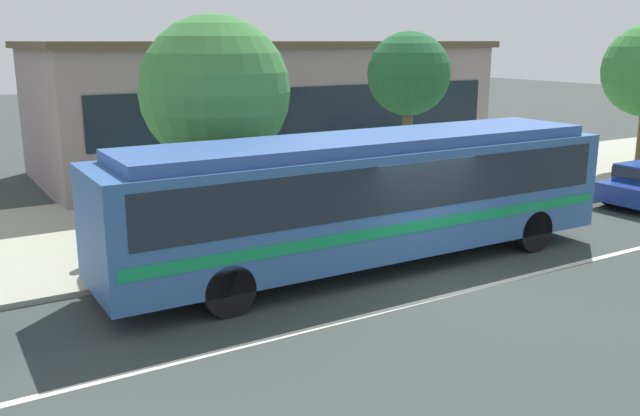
{
  "coord_description": "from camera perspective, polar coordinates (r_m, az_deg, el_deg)",
  "views": [
    {
      "loc": [
        -9.05,
        -10.36,
        4.89
      ],
      "look_at": [
        -1.44,
        2.18,
        1.3
      ],
      "focal_mm": 38.5,
      "sensor_mm": 36.0,
      "label": 1
    }
  ],
  "objects": [
    {
      "name": "pedestrian_standing_by_tree",
      "position": [
        16.98,
        -9.34,
        0.54
      ],
      "size": [
        0.36,
        0.36,
        1.62
      ],
      "color": "#666B54",
      "rests_on": "sidewalk_slab"
    },
    {
      "name": "lane_stripe_center",
      "position": [
        14.05,
        11.49,
        -6.9
      ],
      "size": [
        56.0,
        0.16,
        0.01
      ],
      "primitive_type": "cube",
      "color": "silver",
      "rests_on": "ground_plane"
    },
    {
      "name": "street_tree_near_stop",
      "position": [
        16.57,
        -8.72,
        9.54
      ],
      "size": [
        3.56,
        3.56,
        5.39
      ],
      "color": "brown",
      "rests_on": "sidewalk_slab"
    },
    {
      "name": "transit_bus",
      "position": [
        14.95,
        4.06,
        1.37
      ],
      "size": [
        11.87,
        2.64,
        2.91
      ],
      "color": "#2F5A95",
      "rests_on": "ground_plane"
    },
    {
      "name": "pedestrian_waiting_near_sign",
      "position": [
        15.81,
        -14.82,
        -0.41
      ],
      "size": [
        0.36,
        0.36,
        1.74
      ],
      "color": "#192B49",
      "rests_on": "sidewalk_slab"
    },
    {
      "name": "bus_stop_sign",
      "position": [
        18.38,
        9.35,
        3.43
      ],
      "size": [
        0.12,
        0.44,
        2.38
      ],
      "color": "gray",
      "rests_on": "sidewalk_slab"
    },
    {
      "name": "street_tree_mid_block",
      "position": [
        20.81,
        7.38,
        10.89
      ],
      "size": [
        2.47,
        2.47,
        5.05
      ],
      "color": "brown",
      "rests_on": "sidewalk_slab"
    },
    {
      "name": "pedestrian_walking_along_curb",
      "position": [
        15.89,
        -17.7,
        -0.78
      ],
      "size": [
        0.47,
        0.47,
        1.65
      ],
      "color": "navy",
      "rests_on": "sidewalk_slab"
    },
    {
      "name": "sidewalk_slab",
      "position": [
        20.07,
        -3.46,
        -0.19
      ],
      "size": [
        60.0,
        8.0,
        0.12
      ],
      "primitive_type": "cube",
      "color": "#9D9E8C",
      "rests_on": "ground_plane"
    },
    {
      "name": "station_building",
      "position": [
        26.86,
        -4.76,
        8.48
      ],
      "size": [
        16.88,
        7.9,
        4.87
      ],
      "color": "gray",
      "rests_on": "ground_plane"
    },
    {
      "name": "ground_plane",
      "position": [
        14.6,
        9.36,
        -6.0
      ],
      "size": [
        120.0,
        120.0,
        0.0
      ],
      "primitive_type": "plane",
      "color": "#353C39"
    }
  ]
}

